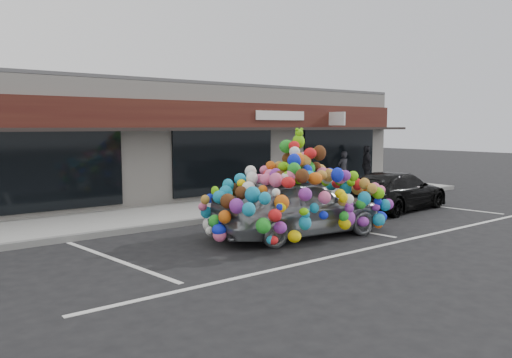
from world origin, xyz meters
TOP-DOWN VIEW (x-y plane):
  - ground at (0.00, 0.00)m, footprint 90.00×90.00m
  - shop_building at (0.00, 8.44)m, footprint 24.00×7.20m
  - sidewalk at (0.00, 4.00)m, footprint 26.00×3.00m
  - kerb at (0.00, 2.50)m, footprint 26.00×0.18m
  - parking_stripe_left at (-3.20, 0.20)m, footprint 0.73×4.37m
  - parking_stripe_mid at (2.80, 0.20)m, footprint 0.73×4.37m
  - parking_stripe_right at (8.20, 0.20)m, footprint 0.73×4.37m
  - lane_line at (2.00, -2.30)m, footprint 14.00×0.12m
  - toy_car at (1.33, -0.35)m, footprint 3.19×4.90m
  - black_sedan at (6.48, 0.60)m, footprint 2.25×4.54m
  - pedestrian_a at (8.57, 4.85)m, footprint 0.57×0.39m
  - pedestrian_c at (9.85, 4.69)m, footprint 1.10×0.93m

SIDE VIEW (x-z plane):
  - ground at x=0.00m, z-range 0.00..0.00m
  - parking_stripe_left at x=-3.20m, z-range 0.00..0.01m
  - parking_stripe_mid at x=2.80m, z-range 0.00..0.01m
  - parking_stripe_right at x=8.20m, z-range 0.00..0.01m
  - lane_line at x=2.00m, z-range 0.00..0.01m
  - sidewalk at x=0.00m, z-range 0.00..0.15m
  - kerb at x=0.00m, z-range -0.01..0.15m
  - black_sedan at x=6.48m, z-range 0.00..1.27m
  - pedestrian_a at x=8.57m, z-range 0.15..1.70m
  - toy_car at x=1.33m, z-range -0.44..2.30m
  - pedestrian_c at x=9.85m, z-range 0.15..1.91m
  - shop_building at x=0.00m, z-range 0.01..4.32m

